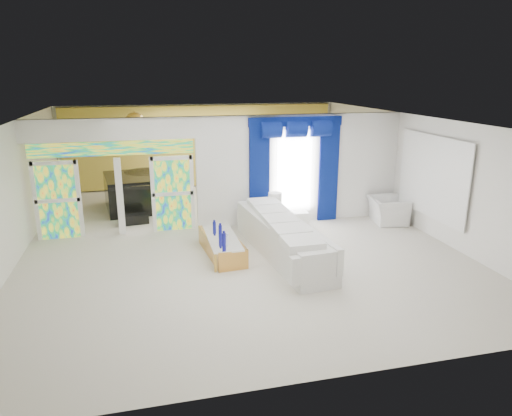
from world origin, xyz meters
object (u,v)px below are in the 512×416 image
object	(u,v)px
grand_piano	(133,192)
white_sofa	(282,238)
coffee_table	(222,246)
armchair	(387,210)
console_table	(285,220)

from	to	relation	value
grand_piano	white_sofa	bearing A→B (deg)	-62.05
white_sofa	coffee_table	bearing A→B (deg)	162.18
armchair	coffee_table	bearing A→B (deg)	114.44
console_table	grand_piano	xyz separation A→B (m)	(-4.04, 2.88, 0.32)
console_table	armchair	size ratio (longest dim) A/B	1.13
armchair	white_sofa	bearing A→B (deg)	123.77
console_table	armchair	distance (m)	2.93
console_table	armchair	xyz separation A→B (m)	(2.92, -0.26, 0.15)
armchair	grand_piano	size ratio (longest dim) A/B	0.52
coffee_table	console_table	bearing A→B (deg)	38.20
white_sofa	grand_piano	bearing A→B (deg)	119.77
white_sofa	console_table	bearing A→B (deg)	64.91
armchair	grand_piano	distance (m)	7.64
white_sofa	coffee_table	xyz separation A→B (m)	(-1.35, 0.30, -0.17)
white_sofa	armchair	xyz separation A→B (m)	(3.60, 1.64, -0.04)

